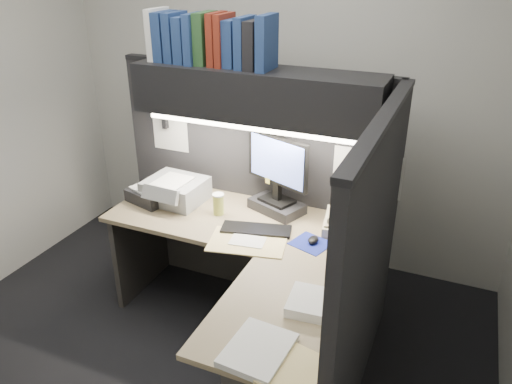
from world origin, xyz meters
TOP-DOWN VIEW (x-y plane):
  - floor at (0.00, 0.00)m, footprint 3.50×3.50m
  - wall_back at (0.00, 1.50)m, footprint 3.50×0.04m
  - partition_back at (0.03, 0.93)m, footprint 1.90×0.06m
  - partition_right at (0.98, 0.18)m, footprint 0.06×1.50m
  - desk at (0.43, -0.00)m, footprint 1.70×1.53m
  - overhead_shelf at (0.12, 0.75)m, footprint 1.55×0.34m
  - task_light_tube at (0.12, 0.61)m, footprint 1.32×0.04m
  - monitor at (0.27, 0.76)m, footprint 0.46×0.32m
  - keyboard at (0.25, 0.46)m, footprint 0.45×0.24m
  - mousepad at (0.60, 0.45)m, footprint 0.26×0.25m
  - mouse at (0.61, 0.47)m, footprint 0.06×0.09m
  - telephone at (0.74, 0.68)m, footprint 0.28×0.29m
  - coffee_cup at (-0.06, 0.57)m, footprint 0.09×0.09m
  - printer at (-0.42, 0.63)m, footprint 0.40×0.35m
  - notebook_stack at (-0.58, 0.56)m, footprint 0.33×0.30m
  - open_folder at (0.26, 0.32)m, footprint 0.50×0.38m
  - paper_stack_a at (0.81, -0.10)m, footprint 0.29×0.25m
  - paper_stack_b at (0.66, -0.48)m, footprint 0.27×0.33m
  - manila_stack at (0.85, -0.53)m, footprint 0.27×0.32m
  - binder_row at (-0.18, 0.76)m, footprint 0.80×0.26m
  - pinned_papers at (0.42, 0.56)m, footprint 1.76×1.31m

SIDE VIEW (x-z plane):
  - floor at x=0.00m, z-range 0.00..0.00m
  - desk at x=0.43m, z-range 0.08..0.81m
  - mousepad at x=0.60m, z-range 0.73..0.73m
  - open_folder at x=0.26m, z-range 0.73..0.74m
  - manila_stack at x=0.85m, z-range 0.73..0.75m
  - keyboard at x=0.25m, z-range 0.73..0.75m
  - paper_stack_b at x=0.66m, z-range 0.73..0.76m
  - mouse at x=0.61m, z-range 0.73..0.77m
  - paper_stack_a at x=0.81m, z-range 0.73..0.78m
  - notebook_stack at x=-0.58m, z-range 0.73..0.81m
  - telephone at x=0.74m, z-range 0.73..0.83m
  - coffee_cup at x=-0.06m, z-range 0.73..0.86m
  - partition_back at x=0.03m, z-range 0.00..1.60m
  - partition_right at x=0.98m, z-range 0.00..1.60m
  - printer at x=-0.42m, z-range 0.73..0.88m
  - monitor at x=0.27m, z-range 0.68..1.19m
  - pinned_papers at x=0.42m, z-range 0.80..1.31m
  - task_light_tube at x=0.12m, z-range 1.31..1.35m
  - wall_back at x=0.00m, z-range 0.00..2.70m
  - overhead_shelf at x=0.12m, z-range 1.35..1.65m
  - binder_row at x=-0.18m, z-range 1.64..1.95m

